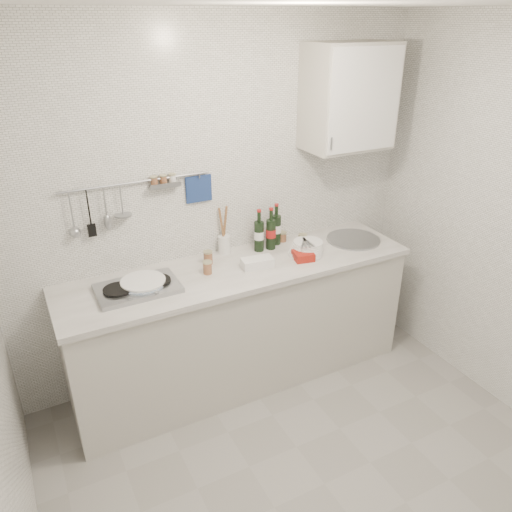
# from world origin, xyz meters

# --- Properties ---
(floor) EXTENTS (3.00, 3.00, 0.00)m
(floor) POSITION_xyz_m (0.00, 0.00, 0.00)
(floor) COLOR gray
(floor) RESTS_ON ground
(ceiling) EXTENTS (3.00, 3.00, 0.00)m
(ceiling) POSITION_xyz_m (0.00, 0.00, 2.50)
(ceiling) COLOR silver
(ceiling) RESTS_ON back_wall
(back_wall) EXTENTS (3.00, 0.02, 2.50)m
(back_wall) POSITION_xyz_m (0.00, 1.40, 1.25)
(back_wall) COLOR silver
(back_wall) RESTS_ON floor
(counter) EXTENTS (2.44, 0.64, 0.96)m
(counter) POSITION_xyz_m (0.01, 1.10, 0.43)
(counter) COLOR #B9B5AA
(counter) RESTS_ON floor
(wall_rail) EXTENTS (0.98, 0.09, 0.34)m
(wall_rail) POSITION_xyz_m (-0.60, 1.37, 1.43)
(wall_rail) COLOR #93969B
(wall_rail) RESTS_ON back_wall
(wall_cabinet) EXTENTS (0.60, 0.38, 0.70)m
(wall_cabinet) POSITION_xyz_m (0.90, 1.22, 1.95)
(wall_cabinet) COLOR #B9B5AA
(wall_cabinet) RESTS_ON back_wall
(plate_stack_hob) EXTENTS (0.31, 0.30, 0.05)m
(plate_stack_hob) POSITION_xyz_m (-0.67, 1.11, 0.95)
(plate_stack_hob) COLOR #456D9D
(plate_stack_hob) RESTS_ON counter
(plate_stack_sink) EXTENTS (0.26, 0.25, 0.09)m
(plate_stack_sink) POSITION_xyz_m (0.51, 1.06, 0.96)
(plate_stack_sink) COLOR white
(plate_stack_sink) RESTS_ON counter
(wine_bottles) EXTENTS (0.24, 0.13, 0.31)m
(wine_bottles) POSITION_xyz_m (0.32, 1.28, 1.07)
(wine_bottles) COLOR black
(wine_bottles) RESTS_ON counter
(butter_dish) EXTENTS (0.22, 0.13, 0.06)m
(butter_dish) POSITION_xyz_m (0.10, 1.04, 0.95)
(butter_dish) COLOR white
(butter_dish) RESTS_ON counter
(strawberry_punnet) EXTENTS (0.16, 0.16, 0.06)m
(strawberry_punnet) POSITION_xyz_m (0.44, 1.00, 0.95)
(strawberry_punnet) COLOR red
(strawberry_punnet) RESTS_ON counter
(utensil_crock) EXTENTS (0.09, 0.09, 0.36)m
(utensil_crock) POSITION_xyz_m (-0.00, 1.35, 1.00)
(utensil_crock) COLOR white
(utensil_crock) RESTS_ON counter
(jar_a) EXTENTS (0.06, 0.06, 0.09)m
(jar_a) POSITION_xyz_m (-0.17, 1.24, 0.97)
(jar_a) COLOR brown
(jar_a) RESTS_ON counter
(jar_b) EXTENTS (0.07, 0.07, 0.07)m
(jar_b) POSITION_xyz_m (0.47, 1.33, 0.96)
(jar_b) COLOR brown
(jar_b) RESTS_ON counter
(jar_c) EXTENTS (0.07, 0.07, 0.09)m
(jar_c) POSITION_xyz_m (0.56, 1.20, 0.97)
(jar_c) COLOR brown
(jar_c) RESTS_ON counter
(jar_d) EXTENTS (0.06, 0.06, 0.09)m
(jar_d) POSITION_xyz_m (-0.23, 1.11, 0.97)
(jar_d) COLOR brown
(jar_d) RESTS_ON counter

